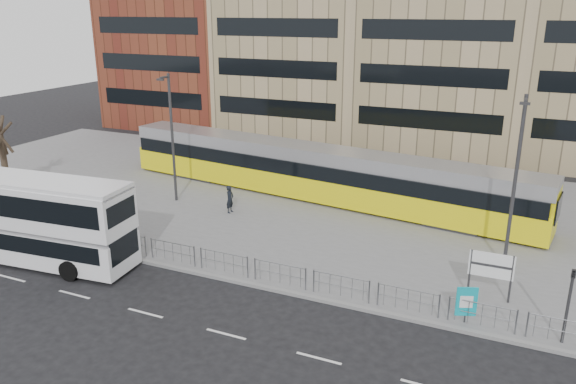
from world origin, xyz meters
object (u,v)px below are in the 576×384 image
at_px(traffic_light_east, 570,297).
at_px(lamp_post_east, 516,177).
at_px(double_decker_bus, 29,217).
at_px(pedestrian, 230,199).
at_px(tram, 315,172).
at_px(ad_panel, 466,302).
at_px(traffic_light_west, 100,213).
at_px(station_sign, 491,267).
at_px(lamp_post_west, 172,133).

xyz_separation_m(traffic_light_east, lamp_post_east, (-2.55, 6.13, 2.71)).
bearing_deg(double_decker_bus, pedestrian, 54.40).
xyz_separation_m(tram, pedestrian, (-3.75, -4.98, -0.89)).
relative_size(ad_panel, lamp_post_east, 0.19).
bearing_deg(traffic_light_west, tram, 75.61).
distance_m(double_decker_bus, traffic_light_west, 3.42).
xyz_separation_m(station_sign, traffic_light_east, (2.98, -2.42, 0.45)).
relative_size(ad_panel, traffic_light_east, 0.52).
height_order(pedestrian, lamp_post_west, lamp_post_west).
relative_size(pedestrian, traffic_light_east, 0.57).
xyz_separation_m(pedestrian, traffic_light_east, (18.97, -7.39, 1.10)).
relative_size(traffic_light_west, lamp_post_east, 0.36).
height_order(ad_panel, lamp_post_east, lamp_post_east).
height_order(station_sign, traffic_light_east, traffic_light_east).
distance_m(ad_panel, pedestrian, 17.04).
bearing_deg(lamp_post_east, tram, 153.80).
distance_m(tram, traffic_light_west, 14.51).
relative_size(tram, ad_panel, 18.76).
bearing_deg(double_decker_bus, ad_panel, 1.81).
bearing_deg(pedestrian, double_decker_bus, 151.04).
height_order(double_decker_bus, ad_panel, double_decker_bus).
distance_m(station_sign, ad_panel, 2.63).
relative_size(station_sign, ad_panel, 1.37).
xyz_separation_m(tram, traffic_light_east, (15.22, -12.37, 0.20)).
bearing_deg(lamp_post_west, double_decker_bus, -97.48).
bearing_deg(pedestrian, traffic_light_west, 156.09).
bearing_deg(lamp_post_east, ad_panel, -100.03).
distance_m(lamp_post_west, lamp_post_east, 21.01).
xyz_separation_m(double_decker_bus, traffic_light_east, (24.88, 2.65, -0.29)).
relative_size(double_decker_bus, traffic_light_east, 3.67).
bearing_deg(traffic_light_west, pedestrian, 80.58).
distance_m(station_sign, lamp_post_east, 4.89).
relative_size(tram, lamp_post_west, 3.58).
distance_m(double_decker_bus, traffic_light_east, 25.02).
relative_size(tram, traffic_light_east, 9.72).
height_order(double_decker_bus, lamp_post_east, lamp_post_east).
bearing_deg(lamp_post_east, traffic_light_east, -67.40).
bearing_deg(traffic_light_east, double_decker_bus, -174.52).
relative_size(pedestrian, lamp_post_west, 0.21).
relative_size(traffic_light_west, lamp_post_west, 0.37).
distance_m(double_decker_bus, ad_panel, 21.43).
distance_m(pedestrian, traffic_light_west, 8.42).
height_order(station_sign, traffic_light_west, traffic_light_west).
bearing_deg(lamp_post_west, pedestrian, -6.88).
bearing_deg(lamp_post_east, traffic_light_west, -162.56).
bearing_deg(traffic_light_east, pedestrian, 158.11).
relative_size(traffic_light_east, lamp_post_east, 0.36).
distance_m(tram, traffic_light_east, 19.61).
bearing_deg(lamp_post_east, station_sign, -96.51).
bearing_deg(lamp_post_west, traffic_light_east, -18.67).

